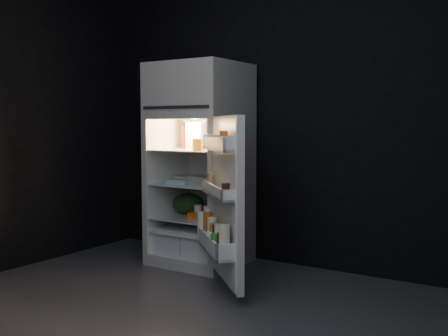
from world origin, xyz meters
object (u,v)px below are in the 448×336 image
Objects in this scene: refrigerator at (201,157)px; fridge_door at (223,203)px; egg_carton at (203,181)px; yogurt_tray at (204,215)px; milk_jug at (196,136)px.

refrigerator is 1.46× the size of fridge_door.
yogurt_tray is (-0.03, 0.05, -0.31)m from egg_carton.
refrigerator is at bearing 135.44° from fridge_door.
yogurt_tray is (0.18, -0.14, -0.69)m from milk_jug.
fridge_door is at bearing -33.23° from egg_carton.
refrigerator is at bearing 138.55° from egg_carton.
fridge_door reaches higher than milk_jug.
milk_jug is at bearing 137.21° from fridge_door.
fridge_door is 0.74m from egg_carton.
fridge_door is 1.12m from milk_jug.
egg_carton is at bearing -83.56° from yogurt_tray.
egg_carton reaches higher than yogurt_tray.
milk_jug is 0.79× the size of egg_carton.
milk_jug is 0.73m from yogurt_tray.
milk_jug is 0.92× the size of yogurt_tray.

